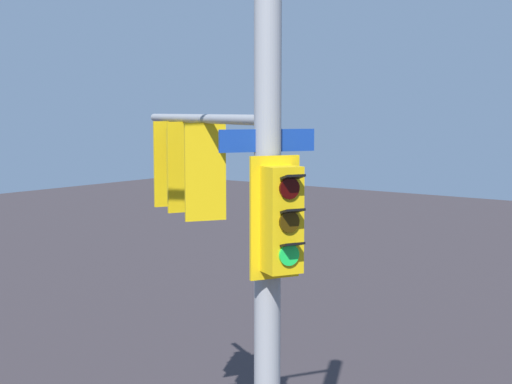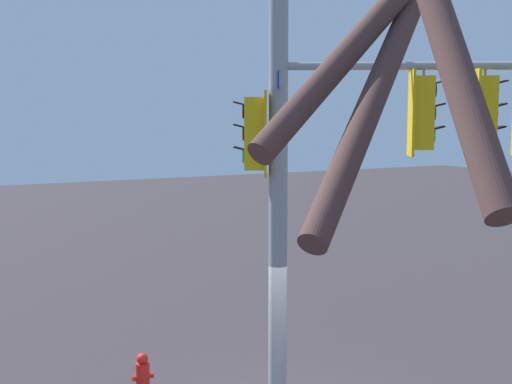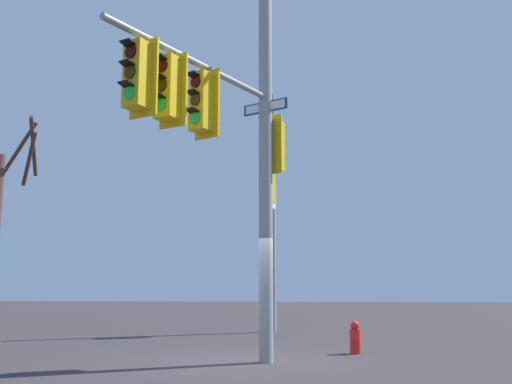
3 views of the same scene
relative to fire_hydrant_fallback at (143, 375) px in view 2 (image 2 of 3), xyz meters
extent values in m
cylinder|color=gray|center=(1.59, -1.95, 3.91)|extent=(0.29, 0.29, 8.52)
cylinder|color=gray|center=(3.56, -3.08, 5.22)|extent=(4.01, 2.37, 0.12)
cube|color=gold|center=(3.47, -3.03, 4.52)|extent=(0.45, 0.46, 1.10)
cube|color=gold|center=(3.33, -2.94, 4.52)|extent=(0.33, 0.49, 1.30)
cylinder|color=#2F0403|center=(3.61, -3.12, 4.86)|extent=(0.14, 0.20, 0.22)
cube|color=black|center=(3.67, -3.16, 4.98)|extent=(0.25, 0.26, 0.06)
cylinder|color=#352504|center=(3.61, -3.12, 4.52)|extent=(0.14, 0.20, 0.22)
cube|color=black|center=(3.67, -3.16, 4.64)|extent=(0.25, 0.26, 0.06)
cylinder|color=#19D147|center=(3.61, -3.12, 4.18)|extent=(0.14, 0.20, 0.22)
cube|color=black|center=(3.67, -3.16, 4.30)|extent=(0.25, 0.26, 0.06)
cylinder|color=gray|center=(3.47, -3.03, 5.14)|extent=(0.04, 0.04, 0.15)
cube|color=gold|center=(4.26, -3.48, 4.52)|extent=(0.43, 0.45, 1.10)
cube|color=gold|center=(4.10, -3.41, 4.52)|extent=(0.28, 0.52, 1.30)
cylinder|color=#2F0403|center=(4.41, -3.55, 4.86)|extent=(0.12, 0.21, 0.22)
cube|color=black|center=(4.47, -3.59, 4.98)|extent=(0.24, 0.26, 0.06)
cylinder|color=#352504|center=(4.41, -3.55, 4.52)|extent=(0.12, 0.21, 0.22)
cube|color=black|center=(4.47, -3.59, 4.64)|extent=(0.24, 0.26, 0.06)
cylinder|color=#19D147|center=(4.41, -3.55, 4.18)|extent=(0.12, 0.21, 0.22)
cube|color=black|center=(4.47, -3.59, 4.30)|extent=(0.24, 0.26, 0.06)
cylinder|color=gray|center=(4.26, -3.48, 5.14)|extent=(0.04, 0.04, 0.15)
cube|color=gold|center=(1.27, -1.77, 4.20)|extent=(0.43, 0.46, 1.10)
cube|color=gold|center=(1.42, -1.85, 4.20)|extent=(0.30, 0.51, 1.30)
cylinder|color=#2F0403|center=(1.12, -1.69, 4.54)|extent=(0.13, 0.21, 0.22)
cube|color=black|center=(1.06, -1.65, 4.66)|extent=(0.24, 0.26, 0.06)
cylinder|color=#352504|center=(1.12, -1.69, 4.20)|extent=(0.13, 0.21, 0.22)
cube|color=black|center=(1.06, -1.65, 4.32)|extent=(0.24, 0.26, 0.06)
cylinder|color=#19D147|center=(1.12, -1.69, 3.86)|extent=(0.13, 0.21, 0.22)
cube|color=black|center=(1.06, -1.65, 3.98)|extent=(0.24, 0.26, 0.06)
cube|color=navy|center=(1.59, -1.95, 5.00)|extent=(0.57, 0.97, 0.24)
cube|color=white|center=(1.60, -1.96, 5.00)|extent=(0.50, 0.87, 0.18)
cylinder|color=#50342F|center=(-1.60, -8.63, 5.00)|extent=(1.71, 0.67, 1.36)
cylinder|color=#50342F|center=(-1.76, -8.81, 4.70)|extent=(1.37, 1.00, 1.31)
cylinder|color=red|center=(0.00, 0.00, -0.07)|extent=(0.24, 0.24, 0.55)
sphere|color=red|center=(0.00, 0.00, 0.29)|extent=(0.20, 0.20, 0.20)
cylinder|color=red|center=(-0.14, 0.00, -0.04)|extent=(0.10, 0.09, 0.09)
cylinder|color=red|center=(0.14, 0.00, -0.04)|extent=(0.10, 0.09, 0.09)
camera|label=1|loc=(-2.98, 4.29, 5.30)|focal=51.04mm
camera|label=2|loc=(-3.61, -11.19, 4.53)|focal=48.73mm
camera|label=3|loc=(13.32, -1.34, 1.21)|focal=39.62mm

